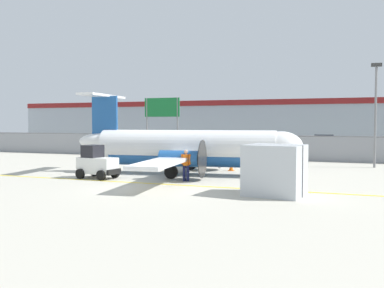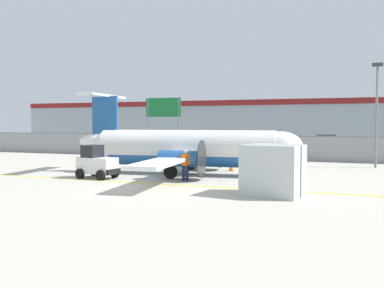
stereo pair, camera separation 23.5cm
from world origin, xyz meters
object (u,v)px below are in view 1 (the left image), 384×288
Objects in this scene: parked_car_1 at (190,141)px; parked_car_3 at (242,142)px; parked_car_5 at (325,141)px; highway_sign at (162,112)px; parked_car_2 at (225,141)px; parked_car_6 at (380,146)px; commuter_airplane at (190,148)px; ground_crew_worker at (186,164)px; apron_light_pole at (376,106)px; cargo_container at (275,170)px; traffic_cone_near_left at (278,170)px; traffic_cone_far_left at (231,166)px; parked_car_0 at (144,141)px; parked_car_4 at (287,145)px; traffic_cone_far_right at (139,165)px; traffic_cone_near_right at (256,167)px; baggage_tug at (97,163)px.

parked_car_3 is (6.78, -0.51, 0.00)m from parked_car_1.
highway_sign is (-14.10, -16.35, 3.24)m from parked_car_5.
parked_car_6 is at bearing -14.31° from parked_car_2.
commuter_airplane is 3.80× the size of parked_car_5.
ground_crew_worker is 0.40× the size of parked_car_3.
highway_sign is (-18.53, 4.98, -0.16)m from apron_light_pole.
cargo_container is 7.32m from traffic_cone_near_left.
commuter_airplane is 25.12× the size of traffic_cone_far_left.
parked_car_1 is 0.58× the size of apron_light_pole.
parked_car_1 is at bearing 125.12° from cargo_container.
parked_car_2 is 0.99× the size of parked_car_5.
highway_sign is at bearing 132.83° from traffic_cone_far_left.
commuter_airplane reaches higher than parked_car_6.
highway_sign reaches higher than parked_car_6.
cargo_container is 35.20m from parked_car_5.
parked_car_0 is 29.40m from apron_light_pole.
highway_sign is at bearing 23.56° from parked_car_4.
traffic_cone_far_left is at bearing 16.17° from traffic_cone_far_right.
traffic_cone_far_right is 0.15× the size of parked_car_6.
cargo_container is 0.62× the size of parked_car_0.
traffic_cone_far_right is at bearing -111.16° from parked_car_5.
traffic_cone_near_right is at bearing 14.27° from traffic_cone_far_right.
ground_crew_worker is at bearing -61.73° from highway_sign.
parked_car_0 is at bearing 116.54° from commuter_airplane.
traffic_cone_near_right is (7.76, 6.48, -0.54)m from baggage_tug.
parked_car_5 is at bearing 49.22° from highway_sign.
traffic_cone_far_left is (-1.59, -0.20, 0.00)m from traffic_cone_near_right.
traffic_cone_near_right is at bearing -75.76° from parked_car_3.
commuter_airplane is 27.12m from parked_car_1.
traffic_cone_far_left is at bearing -47.17° from highway_sign.
parked_car_0 is at bearing -154.80° from ground_crew_worker.
cargo_container is 0.62× the size of parked_car_4.
parked_car_4 is 12.84m from highway_sign.
parked_car_4 reaches higher than traffic_cone_near_left.
traffic_cone_far_right is (0.31, 4.59, -0.54)m from baggage_tug.
parked_car_0 is 9.94m from parked_car_2.
commuter_airplane is at bearing 112.29° from parked_car_1.
traffic_cone_far_right is at bearing 159.63° from commuter_airplane.
baggage_tug is 29.40m from parked_car_1.
ground_crew_worker is at bearing -78.74° from parked_car_2.
traffic_cone_near_right is 26.69m from parked_car_5.
parked_car_3 is 13.19m from highway_sign.
parked_car_0 is 26.44m from parked_car_6.
parked_car_1 is at bearing 108.06° from baggage_tug.
apron_light_pole is (10.75, 8.12, 2.70)m from commuter_airplane.
apron_light_pole is at bearing 79.79° from cargo_container.
commuter_airplane is 3.12m from ground_crew_worker.
parked_car_6 is 0.58× the size of apron_light_pole.
ground_crew_worker is at bearing 111.83° from parked_car_1.
parked_car_0 is (-20.58, 28.49, -0.21)m from cargo_container.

